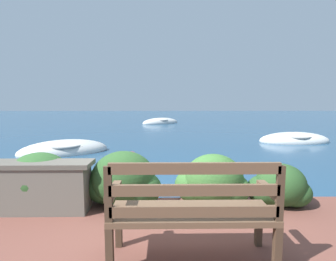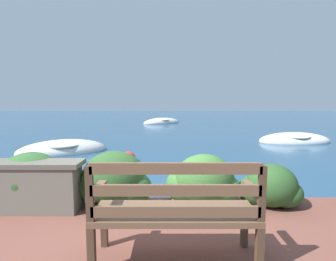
{
  "view_description": "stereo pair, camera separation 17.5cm",
  "coord_description": "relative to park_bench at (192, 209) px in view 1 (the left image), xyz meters",
  "views": [
    {
      "loc": [
        0.12,
        -3.69,
        1.62
      ],
      "look_at": [
        0.27,
        6.6,
        0.46
      ],
      "focal_mm": 28.0,
      "sensor_mm": 36.0,
      "label": 1
    },
    {
      "loc": [
        0.3,
        -3.69,
        1.62
      ],
      "look_at": [
        0.27,
        6.6,
        0.46
      ],
      "focal_mm": 28.0,
      "sensor_mm": 36.0,
      "label": 2
    }
  ],
  "objects": [
    {
      "name": "mooring_buoy",
      "position": [
        -1.14,
        4.78,
        -0.63
      ],
      "size": [
        0.45,
        0.45,
        0.41
      ],
      "color": "red",
      "rests_on": "ground_plane"
    },
    {
      "name": "park_bench",
      "position": [
        0.0,
        0.0,
        0.0
      ],
      "size": [
        1.43,
        0.48,
        0.93
      ],
      "rotation": [
        0.0,
        0.0,
        0.08
      ],
      "color": "#433123",
      "rests_on": "patio_terrace"
    },
    {
      "name": "rowboat_far",
      "position": [
        -0.52,
        16.83,
        -0.64
      ],
      "size": [
        3.07,
        2.62,
        0.73
      ],
      "rotation": [
        0.0,
        0.0,
        3.75
      ],
      "color": "silver",
      "rests_on": "ground_plane"
    },
    {
      "name": "rowboat_nearest",
      "position": [
        -3.37,
        5.97,
        -0.64
      ],
      "size": [
        2.96,
        2.36,
        0.73
      ],
      "rotation": [
        0.0,
        0.0,
        0.49
      ],
      "color": "silver",
      "rests_on": "ground_plane"
    },
    {
      "name": "hedge_clump_centre",
      "position": [
        -0.81,
        1.31,
        -0.17
      ],
      "size": [
        1.08,
        0.77,
        0.73
      ],
      "color": "#284C23",
      "rests_on": "patio_terrace"
    },
    {
      "name": "hedge_clump_right",
      "position": [
        0.42,
        1.31,
        -0.19
      ],
      "size": [
        1.01,
        0.73,
        0.69
      ],
      "color": "#38662D",
      "rests_on": "patio_terrace"
    },
    {
      "name": "rowboat_mid",
      "position": [
        4.91,
        8.03,
        -0.64
      ],
      "size": [
        2.8,
        1.33,
        0.71
      ],
      "rotation": [
        0.0,
        0.0,
        3.17
      ],
      "color": "silver",
      "rests_on": "ground_plane"
    },
    {
      "name": "hedge_clump_far_right",
      "position": [
        1.31,
        1.25,
        -0.24
      ],
      "size": [
        0.84,
        0.6,
        0.57
      ],
      "color": "#284C23",
      "rests_on": "patio_terrace"
    },
    {
      "name": "ground_plane",
      "position": [
        -0.36,
        1.55,
        -0.7
      ],
      "size": [
        80.0,
        80.0,
        0.0
      ],
      "color": "navy"
    },
    {
      "name": "hedge_clump_left",
      "position": [
        -1.93,
        1.3,
        -0.17
      ],
      "size": [
        1.06,
        0.76,
        0.72
      ],
      "color": "#2D5628",
      "rests_on": "patio_terrace"
    }
  ]
}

